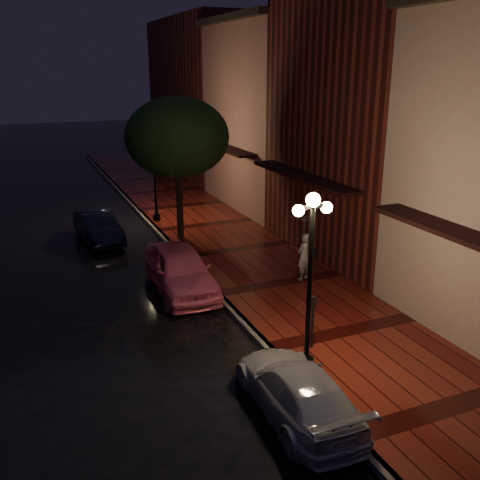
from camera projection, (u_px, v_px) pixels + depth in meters
name	position (u px, v px, depth m)	size (l,w,h in m)	color
ground	(218.00, 297.00, 17.06)	(120.00, 120.00, 0.00)	black
sidewalk	(281.00, 285.00, 17.88)	(4.50, 60.00, 0.15)	#4A100D
curb	(218.00, 295.00, 17.04)	(0.25, 60.00, 0.15)	#595451
storefront_mid	(374.00, 110.00, 19.71)	(5.00, 8.00, 11.00)	#511914
storefront_far	(276.00, 119.00, 27.02)	(5.00, 8.00, 9.00)	#8C5951
storefront_extra	(209.00, 98.00, 35.61)	(5.00, 12.00, 10.00)	#511914
streetlamp_near	(310.00, 273.00, 12.01)	(0.96, 0.36, 4.31)	black
streetlamp_far	(154.00, 169.00, 24.26)	(0.96, 0.36, 4.31)	black
street_tree	(178.00, 140.00, 21.21)	(4.16, 4.16, 5.80)	black
pink_car	(180.00, 270.00, 17.33)	(1.76, 4.37, 1.49)	#F06382
navy_car	(98.00, 227.00, 22.39)	(1.33, 3.81, 1.25)	black
silver_car	(297.00, 390.00, 11.18)	(1.61, 3.96, 1.15)	#B5B6BD
woman_with_umbrella	(305.00, 237.00, 17.69)	(0.94, 0.96, 2.26)	white
parking_meter	(313.00, 317.00, 13.49)	(0.14, 0.12, 1.41)	black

